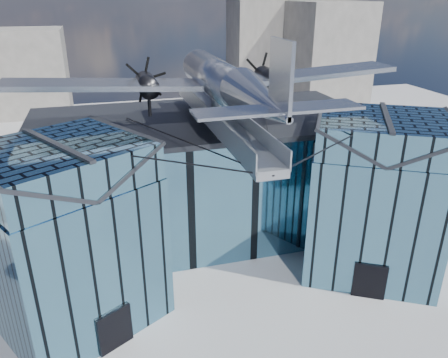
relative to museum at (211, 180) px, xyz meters
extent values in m
plane|color=#929296|center=(0.00, -5.82, -5.54)|extent=(120.00, 120.00, 0.00)
cube|color=teal|center=(0.00, 3.18, -0.79)|extent=(28.00, 14.00, 9.50)
cube|color=#24262B|center=(0.00, 3.18, 4.16)|extent=(28.00, 14.00, 0.40)
cube|color=teal|center=(-10.50, -6.82, -0.79)|extent=(11.79, 11.43, 9.50)
cube|color=teal|center=(-10.50, -6.82, 5.06)|extent=(11.56, 11.20, 2.20)
cube|color=#24262B|center=(-12.45, -7.94, 5.06)|extent=(7.98, 9.23, 2.40)
cube|color=#24262B|center=(-8.55, -5.69, 5.06)|extent=(7.98, 9.23, 2.40)
cube|color=#24262B|center=(-10.50, -6.82, 6.21)|extent=(4.30, 7.10, 0.18)
cube|color=black|center=(-8.48, -10.33, -4.24)|extent=(2.03, 1.32, 2.60)
cube|color=black|center=(-6.60, -4.57, -0.79)|extent=(0.34, 0.34, 9.50)
cube|color=teal|center=(10.50, -6.82, -0.79)|extent=(11.79, 11.43, 9.50)
cube|color=teal|center=(10.50, -6.82, 5.06)|extent=(11.56, 11.20, 2.20)
cube|color=#24262B|center=(8.55, -5.69, 5.06)|extent=(7.98, 9.23, 2.40)
cube|color=#24262B|center=(12.45, -7.94, 5.06)|extent=(7.98, 9.23, 2.40)
cube|color=#24262B|center=(10.50, -6.82, 6.21)|extent=(4.30, 7.10, 0.18)
cube|color=black|center=(8.48, -10.33, -4.24)|extent=(2.03, 1.32, 2.60)
cube|color=black|center=(6.60, -4.57, -0.79)|extent=(0.34, 0.34, 9.50)
cube|color=#949AA1|center=(0.00, -2.32, 5.56)|extent=(1.80, 21.00, 0.50)
cube|color=#949AA1|center=(-0.90, -2.32, 6.21)|extent=(0.08, 21.00, 1.10)
cube|color=#949AA1|center=(0.90, -2.32, 6.21)|extent=(0.08, 21.00, 1.10)
cylinder|color=#949AA1|center=(0.00, 7.18, 4.89)|extent=(0.44, 0.44, 1.35)
cylinder|color=#949AA1|center=(0.00, 1.18, 4.89)|extent=(0.44, 0.44, 1.35)
cylinder|color=#949AA1|center=(0.00, -2.82, 4.89)|extent=(0.44, 0.44, 1.35)
cylinder|color=#949AA1|center=(0.00, -1.82, 6.51)|extent=(0.70, 0.70, 1.40)
cylinder|color=black|center=(-5.25, -9.82, 5.86)|extent=(10.55, 6.08, 0.69)
cylinder|color=black|center=(5.25, -9.82, 5.86)|extent=(10.55, 6.08, 0.69)
cylinder|color=black|center=(-3.00, -4.32, 5.01)|extent=(6.09, 17.04, 1.19)
cylinder|color=black|center=(3.00, -4.32, 5.01)|extent=(6.09, 17.04, 1.19)
cylinder|color=#AAAFB7|center=(0.00, -1.82, 8.46)|extent=(2.50, 11.00, 2.50)
sphere|color=#AAAFB7|center=(0.00, 3.68, 8.46)|extent=(2.50, 2.50, 2.50)
cube|color=black|center=(0.00, 2.68, 9.15)|extent=(1.60, 1.40, 0.50)
cone|color=#AAAFB7|center=(0.00, -10.82, 8.76)|extent=(2.50, 7.00, 2.50)
cube|color=#AAAFB7|center=(0.00, -13.12, 10.36)|extent=(0.18, 2.40, 3.40)
cube|color=#AAAFB7|center=(0.00, -13.02, 8.96)|extent=(8.00, 1.80, 0.14)
cube|color=#AAAFB7|center=(-7.00, -0.82, 8.16)|extent=(14.00, 3.20, 1.08)
cylinder|color=black|center=(-4.60, -0.22, 7.91)|extent=(1.44, 3.20, 1.44)
cone|color=black|center=(-4.60, 1.58, 7.91)|extent=(0.70, 0.70, 0.70)
cube|color=black|center=(-4.60, 1.73, 7.91)|extent=(1.05, 0.06, 3.33)
cube|color=black|center=(-4.60, 1.73, 7.91)|extent=(2.53, 0.06, 2.53)
cube|color=black|center=(-4.60, 1.73, 7.91)|extent=(3.33, 0.06, 1.05)
cylinder|color=black|center=(-4.60, -0.82, 6.69)|extent=(0.24, 0.24, 1.75)
cube|color=#AAAFB7|center=(7.00, -0.82, 8.16)|extent=(14.00, 3.20, 1.08)
cylinder|color=black|center=(4.60, -0.22, 7.91)|extent=(1.44, 3.20, 1.44)
cone|color=black|center=(4.60, 1.58, 7.91)|extent=(0.70, 0.70, 0.70)
cube|color=black|center=(4.60, 1.73, 7.91)|extent=(1.05, 0.06, 3.33)
cube|color=black|center=(4.60, 1.73, 7.91)|extent=(2.53, 0.06, 2.53)
cube|color=black|center=(4.60, 1.73, 7.91)|extent=(3.33, 0.06, 1.05)
cylinder|color=black|center=(4.60, -0.82, 6.69)|extent=(0.24, 0.24, 1.75)
cube|color=gray|center=(32.00, 42.18, 3.46)|extent=(12.00, 14.00, 18.00)
cube|color=gray|center=(-20.00, 49.18, 1.46)|extent=(14.00, 10.00, 14.00)
cube|color=gray|center=(22.00, 52.18, 7.46)|extent=(9.00, 9.00, 26.00)
camera|label=1|loc=(-7.75, -31.26, 13.92)|focal=35.00mm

